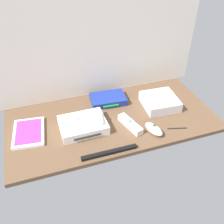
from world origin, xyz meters
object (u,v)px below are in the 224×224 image
object	(u,v)px
remote_wand	(130,124)
remote_nunchuk	(154,129)
sensor_bar	(109,152)
game_case	(29,133)
remote_classic_pad	(86,120)
game_console	(83,125)
mini_computer	(160,101)
network_router	(108,99)
stylus_pen	(177,128)

from	to	relation	value
remote_wand	remote_nunchuk	bearing A→B (deg)	-55.73
remote_nunchuk	sensor_bar	world-z (taller)	remote_nunchuk
game_case	remote_classic_pad	distance (cm)	26.55
game_console	remote_wand	distance (cm)	21.88
mini_computer	remote_nunchuk	size ratio (longest dim) A/B	1.65
remote_wand	remote_nunchuk	distance (cm)	11.15
mini_computer	game_case	size ratio (longest dim) A/B	0.88
network_router	sensor_bar	world-z (taller)	network_router
game_case	stylus_pen	size ratio (longest dim) A/B	2.27
game_console	stylus_pen	xyz separation A→B (cm)	(41.39, -13.80, -1.85)
stylus_pen	game_case	bearing A→B (deg)	164.38
game_console	game_case	world-z (taller)	game_console
remote_nunchuk	stylus_pen	distance (cm)	11.87
remote_classic_pad	stylus_pen	distance (cm)	42.34
game_console	game_case	xyz separation A→B (cm)	(-24.16, 4.53, -1.44)
remote_wand	stylus_pen	size ratio (longest dim) A/B	1.69
game_case	remote_nunchuk	size ratio (longest dim) A/B	1.87
mini_computer	stylus_pen	distance (cm)	18.95
remote_wand	sensor_bar	xyz separation A→B (cm)	(-14.47, -13.04, -0.81)
game_console	mini_computer	world-z (taller)	mini_computer
mini_computer	remote_nunchuk	bearing A→B (deg)	-124.26
mini_computer	remote_classic_pad	world-z (taller)	remote_classic_pad
remote_nunchuk	game_console	bearing A→B (deg)	137.36
game_console	stylus_pen	size ratio (longest dim) A/B	2.34
game_console	remote_wand	bearing A→B (deg)	-15.18
game_case	remote_classic_pad	bearing A→B (deg)	-5.12
game_console	remote_classic_pad	size ratio (longest dim) A/B	1.36
remote_nunchuk	sensor_bar	size ratio (longest dim) A/B	0.45
remote_nunchuk	sensor_bar	xyz separation A→B (cm)	(-23.02, -5.91, -1.34)
mini_computer	sensor_bar	distance (cm)	42.35
game_console	network_router	distance (cm)	24.29
remote_wand	remote_classic_pad	distance (cm)	20.65
game_case	stylus_pen	bearing A→B (deg)	-9.21
mini_computer	game_case	xyz separation A→B (cm)	(-65.93, -0.48, -1.88)
game_console	game_case	distance (cm)	24.62
mini_computer	remote_nunchuk	world-z (taller)	mini_computer
game_case	remote_nunchuk	distance (cm)	56.56
remote_wand	remote_classic_pad	bearing A→B (deg)	150.16
game_console	remote_wand	world-z (taller)	game_console
sensor_bar	stylus_pen	bearing A→B (deg)	8.43
game_console	remote_wand	xyz separation A→B (cm)	(21.14, -5.59, -0.69)
game_console	remote_nunchuk	distance (cm)	32.31
game_console	sensor_bar	size ratio (longest dim) A/B	0.88
remote_classic_pad	sensor_bar	size ratio (longest dim) A/B	0.65
remote_nunchuk	remote_classic_pad	distance (cm)	30.88
game_case	sensor_bar	size ratio (longest dim) A/B	0.85
sensor_bar	remote_wand	bearing A→B (deg)	42.55
remote_classic_pad	game_case	bearing A→B (deg)	177.53
mini_computer	sensor_bar	world-z (taller)	mini_computer
remote_wand	game_case	bearing A→B (deg)	151.51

